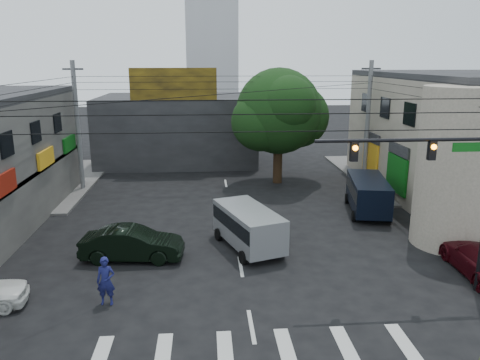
{
  "coord_description": "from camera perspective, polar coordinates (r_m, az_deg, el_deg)",
  "views": [
    {
      "loc": [
        -1.52,
        -17.74,
        9.19
      ],
      "look_at": [
        0.12,
        4.0,
        3.59
      ],
      "focal_mm": 35.0,
      "sensor_mm": 36.0,
      "label": 1
    }
  ],
  "objects": [
    {
      "name": "ground",
      "position": [
        20.03,
        0.53,
        -12.9
      ],
      "size": [
        160.0,
        160.0,
        0.0
      ],
      "primitive_type": "plane",
      "color": "black",
      "rests_on": "ground"
    },
    {
      "name": "sidewalk_far_right",
      "position": [
        41.73,
        23.71,
        0.55
      ],
      "size": [
        16.0,
        16.0,
        0.15
      ],
      "primitive_type": "cube",
      "color": "#514F4C",
      "rests_on": "ground"
    },
    {
      "name": "corner_column",
      "position": [
        25.62,
        25.07,
        1.34
      ],
      "size": [
        4.0,
        4.0,
        8.0
      ],
      "primitive_type": "cylinder",
      "color": "gray",
      "rests_on": "ground"
    },
    {
      "name": "building_far",
      "position": [
        44.24,
        -7.53,
        6.23
      ],
      "size": [
        14.0,
        10.0,
        6.0
      ],
      "primitive_type": "cube",
      "color": "#232326",
      "rests_on": "ground"
    },
    {
      "name": "billboard",
      "position": [
        38.96,
        -8.12,
        11.48
      ],
      "size": [
        7.0,
        0.3,
        2.6
      ],
      "primitive_type": "cube",
      "color": "olive",
      "rests_on": "building_far"
    },
    {
      "name": "street_tree",
      "position": [
        35.37,
        4.74,
        8.32
      ],
      "size": [
        6.4,
        6.4,
        8.7
      ],
      "color": "black",
      "rests_on": "ground"
    },
    {
      "name": "traffic_gantry",
      "position": [
        19.66,
        24.21,
        0.3
      ],
      "size": [
        7.1,
        0.35,
        7.2
      ],
      "color": "black",
      "rests_on": "ground"
    },
    {
      "name": "utility_pole_far_left",
      "position": [
        35.21,
        -19.16,
        6.12
      ],
      "size": [
        0.32,
        0.32,
        9.2
      ],
      "primitive_type": "cylinder",
      "color": "#59595B",
      "rests_on": "ground"
    },
    {
      "name": "utility_pole_far_right",
      "position": [
        36.11,
        15.27,
        6.59
      ],
      "size": [
        0.32,
        0.32,
        9.2
      ],
      "primitive_type": "cylinder",
      "color": "#59595B",
      "rests_on": "ground"
    },
    {
      "name": "dark_sedan",
      "position": [
        22.85,
        -13.0,
        -7.58
      ],
      "size": [
        2.46,
        5.04,
        1.57
      ],
      "primitive_type": "imported",
      "rotation": [
        0.0,
        0.0,
        1.49
      ],
      "color": "black",
      "rests_on": "ground"
    },
    {
      "name": "silver_minivan",
      "position": [
        23.44,
        1.04,
        -5.99
      ],
      "size": [
        5.99,
        4.93,
        2.05
      ],
      "primitive_type": null,
      "rotation": [
        0.0,
        0.0,
        1.9
      ],
      "color": "gray",
      "rests_on": "ground"
    },
    {
      "name": "navy_van",
      "position": [
        29.95,
        15.3,
        -1.86
      ],
      "size": [
        6.08,
        3.96,
        2.14
      ],
      "primitive_type": null,
      "rotation": [
        0.0,
        0.0,
        1.39
      ],
      "color": "black",
      "rests_on": "ground"
    },
    {
      "name": "traffic_officer",
      "position": [
        19.06,
        -16.04,
        -11.76
      ],
      "size": [
        0.74,
        0.51,
        1.94
      ],
      "primitive_type": "imported",
      "rotation": [
        0.0,
        0.0,
        -0.03
      ],
      "color": "#16184E",
      "rests_on": "ground"
    }
  ]
}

